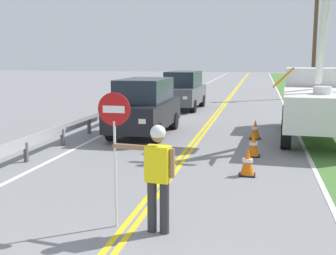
# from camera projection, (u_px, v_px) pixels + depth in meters

# --- Properties ---
(centerline_yellow_left) EXTENTS (0.11, 110.00, 0.01)m
(centerline_yellow_left) POSITION_uv_depth(u_px,v_px,m) (217.00, 111.00, 23.33)
(centerline_yellow_left) COLOR yellow
(centerline_yellow_left) RESTS_ON ground
(centerline_yellow_right) EXTENTS (0.11, 110.00, 0.01)m
(centerline_yellow_right) POSITION_uv_depth(u_px,v_px,m) (221.00, 111.00, 23.30)
(centerline_yellow_right) COLOR yellow
(centerline_yellow_right) RESTS_ON ground
(edge_line_right) EXTENTS (0.12, 110.00, 0.01)m
(edge_line_right) POSITION_uv_depth(u_px,v_px,m) (288.00, 113.00, 22.57)
(edge_line_right) COLOR silver
(edge_line_right) RESTS_ON ground
(edge_line_left) EXTENTS (0.12, 110.00, 0.01)m
(edge_line_left) POSITION_uv_depth(u_px,v_px,m) (154.00, 109.00, 24.06)
(edge_line_left) COLOR silver
(edge_line_left) RESTS_ON ground
(flagger_worker) EXTENTS (1.08, 0.29, 1.83)m
(flagger_worker) POSITION_uv_depth(u_px,v_px,m) (157.00, 172.00, 7.10)
(flagger_worker) COLOR #2D2D33
(flagger_worker) RESTS_ON ground
(stop_sign_paddle) EXTENTS (0.56, 0.04, 2.33)m
(stop_sign_paddle) POSITION_uv_depth(u_px,v_px,m) (114.00, 129.00, 7.24)
(stop_sign_paddle) COLOR silver
(stop_sign_paddle) RESTS_ON ground
(utility_bucket_truck) EXTENTS (2.98, 6.91, 6.02)m
(utility_bucket_truck) POSITION_uv_depth(u_px,v_px,m) (316.00, 98.00, 15.74)
(utility_bucket_truck) COLOR silver
(utility_bucket_truck) RESTS_ON ground
(oncoming_suv_nearest) EXTENTS (1.94, 4.62, 2.10)m
(oncoming_suv_nearest) POSITION_uv_depth(u_px,v_px,m) (145.00, 107.00, 16.21)
(oncoming_suv_nearest) COLOR black
(oncoming_suv_nearest) RESTS_ON ground
(oncoming_suv_second) EXTENTS (2.03, 4.66, 2.10)m
(oncoming_suv_second) POSITION_uv_depth(u_px,v_px,m) (184.00, 90.00, 24.15)
(oncoming_suv_second) COLOR #4C5156
(oncoming_suv_second) RESTS_ON ground
(utility_pole_mid) EXTENTS (1.80, 0.28, 7.90)m
(utility_pole_mid) POSITION_uv_depth(u_px,v_px,m) (315.00, 39.00, 30.16)
(utility_pole_mid) COLOR brown
(utility_pole_mid) RESTS_ON ground
(traffic_cone_lead) EXTENTS (0.40, 0.40, 0.70)m
(traffic_cone_lead) POSITION_uv_depth(u_px,v_px,m) (248.00, 162.00, 10.67)
(traffic_cone_lead) COLOR orange
(traffic_cone_lead) RESTS_ON ground
(traffic_cone_mid) EXTENTS (0.40, 0.40, 0.70)m
(traffic_cone_mid) POSITION_uv_depth(u_px,v_px,m) (253.00, 145.00, 12.72)
(traffic_cone_mid) COLOR orange
(traffic_cone_mid) RESTS_ON ground
(traffic_cone_tail) EXTENTS (0.40, 0.40, 0.70)m
(traffic_cone_tail) POSITION_uv_depth(u_px,v_px,m) (255.00, 129.00, 15.45)
(traffic_cone_tail) COLOR orange
(traffic_cone_tail) RESTS_ON ground
(guardrail_left_shoulder) EXTENTS (0.10, 32.00, 0.71)m
(guardrail_left_shoulder) POSITION_uv_depth(u_px,v_px,m) (118.00, 110.00, 19.74)
(guardrail_left_shoulder) COLOR #9EA0A3
(guardrail_left_shoulder) RESTS_ON ground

